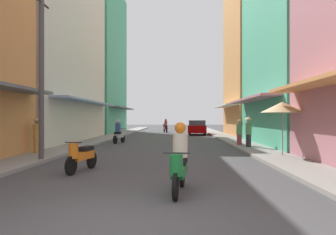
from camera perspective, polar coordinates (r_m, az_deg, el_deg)
ground_plane at (r=24.05m, az=-0.29°, el=-4.10°), size 103.26×103.26×0.00m
sidewalk_left at (r=24.72m, az=-11.82°, el=-3.85°), size 1.75×54.93×0.12m
sidewalk_right at (r=24.37m, az=11.42°, el=-3.90°), size 1.75×54.93×0.12m
building_left_mid at (r=23.65m, az=-22.93°, el=11.99°), size 7.05×12.61×13.26m
building_left_far at (r=35.73m, az=-14.20°, el=10.68°), size 7.05×10.99×16.74m
building_right_mid at (r=20.35m, az=25.16°, el=10.66°), size 7.05×9.33×10.96m
building_right_far at (r=29.90m, az=17.56°, el=12.45°), size 7.05×8.69×16.36m
motorbike_maroon at (r=34.57m, az=-0.49°, el=-1.71°), size 0.67×1.77×1.58m
motorbike_green at (r=6.81m, az=2.17°, el=-8.30°), size 0.55×1.81×1.58m
motorbike_orange at (r=9.79m, az=-16.15°, el=-6.97°), size 0.63×1.79×0.96m
motorbike_silver at (r=20.13m, az=-9.29°, el=-2.87°), size 0.64×1.78×1.58m
parked_car at (r=30.19m, az=5.55°, el=-1.88°), size 2.02×4.20×1.45m
pedestrian_foreground at (r=17.85m, az=13.38°, el=-2.93°), size 0.34×0.34×1.60m
pedestrian_crossing at (r=14.63m, az=-23.64°, el=-2.88°), size 0.44×0.44×1.71m
pedestrian_midway at (r=16.84m, az=15.03°, el=-2.43°), size 0.44×0.44×1.76m
vendor_umbrella at (r=13.44m, az=20.91°, el=1.82°), size 1.81×1.81×2.35m
utility_pole at (r=12.53m, az=-22.90°, el=7.92°), size 0.20×1.20×6.69m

